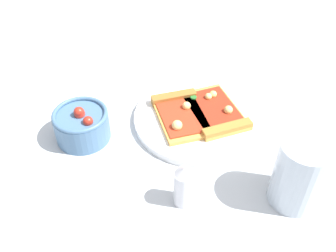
{
  "coord_description": "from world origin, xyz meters",
  "views": [
    {
      "loc": [
        -0.58,
        0.11,
        0.52
      ],
      "look_at": [
        -0.05,
        0.04,
        0.03
      ],
      "focal_mm": 41.75,
      "sensor_mm": 36.0,
      "label": 1
    }
  ],
  "objects": [
    {
      "name": "soda_glass",
      "position": [
        -0.21,
        -0.14,
        0.06
      ],
      "size": [
        0.08,
        0.08,
        0.12
      ],
      "color": "silver",
      "rests_on": "ground_plane"
    },
    {
      "name": "paper_napkin",
      "position": [
        0.21,
        0.14,
        0.0
      ],
      "size": [
        0.18,
        0.18,
        0.0
      ],
      "primitive_type": "cube",
      "rotation": [
        0.0,
        0.0,
        -0.27
      ],
      "color": "white",
      "rests_on": "ground_plane"
    },
    {
      "name": "ground_plane",
      "position": [
        0.0,
        0.0,
        0.0
      ],
      "size": [
        2.4,
        2.4,
        0.0
      ],
      "primitive_type": "plane",
      "color": "silver",
      "rests_on": "ground"
    },
    {
      "name": "salad_bowl",
      "position": [
        -0.02,
        0.2,
        0.03
      ],
      "size": [
        0.1,
        0.1,
        0.07
      ],
      "color": "#4C7299",
      "rests_on": "ground_plane"
    },
    {
      "name": "pepper_shaker",
      "position": [
        -0.2,
        0.04,
        0.04
      ],
      "size": [
        0.03,
        0.03,
        0.08
      ],
      "color": "silver",
      "rests_on": "ground_plane"
    },
    {
      "name": "pizza_slice_near",
      "position": [
        -0.01,
        -0.06,
        0.02
      ],
      "size": [
        0.17,
        0.13,
        0.02
      ],
      "color": "gold",
      "rests_on": "plate"
    },
    {
      "name": "plate",
      "position": [
        -0.01,
        -0.02,
        0.01
      ],
      "size": [
        0.26,
        0.26,
        0.01
      ],
      "primitive_type": "cylinder",
      "color": "white",
      "rests_on": "ground_plane"
    },
    {
      "name": "pizza_slice_far",
      "position": [
        -0.0,
        0.01,
        0.02
      ],
      "size": [
        0.15,
        0.11,
        0.03
      ],
      "color": "gold",
      "rests_on": "plate"
    }
  ]
}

